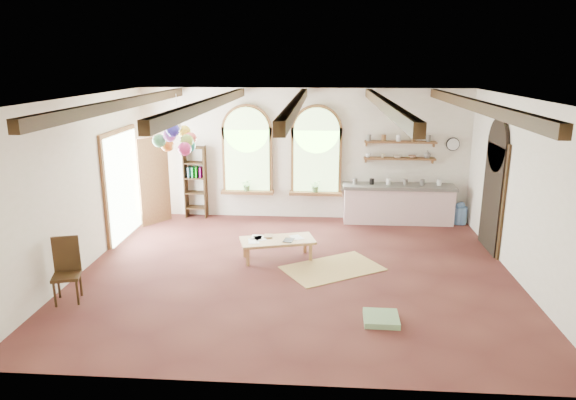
# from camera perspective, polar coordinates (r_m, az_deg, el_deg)

# --- Properties ---
(floor) EXTENTS (8.00, 8.00, 0.00)m
(floor) POSITION_cam_1_polar(r_m,az_deg,el_deg) (9.73, 0.87, -7.92)
(floor) COLOR brown
(floor) RESTS_ON ground
(ceiling_beams) EXTENTS (6.20, 6.80, 0.18)m
(ceiling_beams) POSITION_cam_1_polar(r_m,az_deg,el_deg) (8.97, 0.95, 10.61)
(ceiling_beams) COLOR #362411
(ceiling_beams) RESTS_ON ceiling
(window_left) EXTENTS (1.30, 0.28, 2.20)m
(window_left) POSITION_cam_1_polar(r_m,az_deg,el_deg) (12.69, -4.56, 5.23)
(window_left) COLOR brown
(window_left) RESTS_ON floor
(window_right) EXTENTS (1.30, 0.28, 2.20)m
(window_right) POSITION_cam_1_polar(r_m,az_deg,el_deg) (12.55, 3.16, 5.15)
(window_right) COLOR brown
(window_right) RESTS_ON floor
(left_doorway) EXTENTS (0.10, 1.90, 2.50)m
(left_doorway) POSITION_cam_1_polar(r_m,az_deg,el_deg) (11.92, -17.92, 1.51)
(left_doorway) COLOR brown
(left_doorway) RESTS_ON floor
(right_doorway) EXTENTS (0.10, 1.30, 2.40)m
(right_doorway) POSITION_cam_1_polar(r_m,az_deg,el_deg) (11.32, 21.74, 0.20)
(right_doorway) COLOR black
(right_doorway) RESTS_ON floor
(kitchen_counter) EXTENTS (2.68, 0.62, 0.94)m
(kitchen_counter) POSITION_cam_1_polar(r_m,az_deg,el_deg) (12.71, 12.12, -0.39)
(kitchen_counter) COLOR #F5D0D5
(kitchen_counter) RESTS_ON floor
(wall_shelf_lower) EXTENTS (1.70, 0.24, 0.04)m
(wall_shelf_lower) POSITION_cam_1_polar(r_m,az_deg,el_deg) (12.65, 12.28, 4.52)
(wall_shelf_lower) COLOR brown
(wall_shelf_lower) RESTS_ON wall_back
(wall_shelf_upper) EXTENTS (1.70, 0.24, 0.04)m
(wall_shelf_upper) POSITION_cam_1_polar(r_m,az_deg,el_deg) (12.58, 12.38, 6.31)
(wall_shelf_upper) COLOR brown
(wall_shelf_upper) RESTS_ON wall_back
(wall_clock) EXTENTS (0.32, 0.04, 0.32)m
(wall_clock) POSITION_cam_1_polar(r_m,az_deg,el_deg) (12.90, 17.85, 5.92)
(wall_clock) COLOR black
(wall_clock) RESTS_ON wall_back
(bookshelf) EXTENTS (0.53, 0.32, 1.80)m
(bookshelf) POSITION_cam_1_polar(r_m,az_deg,el_deg) (12.99, -10.25, 1.98)
(bookshelf) COLOR #362411
(bookshelf) RESTS_ON floor
(coffee_table) EXTENTS (1.57, 1.03, 0.41)m
(coffee_table) POSITION_cam_1_polar(r_m,az_deg,el_deg) (10.18, -1.18, -4.64)
(coffee_table) COLOR tan
(coffee_table) RESTS_ON floor
(side_chair) EXTENTS (0.53, 0.53, 1.06)m
(side_chair) POSITION_cam_1_polar(r_m,az_deg,el_deg) (9.23, -23.29, -8.49)
(side_chair) COLOR #362411
(side_chair) RESTS_ON floor
(floor_mat) EXTENTS (2.09, 1.87, 0.02)m
(floor_mat) POSITION_cam_1_polar(r_m,az_deg,el_deg) (9.87, 4.97, -7.57)
(floor_mat) COLOR tan
(floor_mat) RESTS_ON floor
(floor_cushion) EXTENTS (0.54, 0.54, 0.09)m
(floor_cushion) POSITION_cam_1_polar(r_m,az_deg,el_deg) (8.10, 10.31, -12.83)
(floor_cushion) COLOR #76A06E
(floor_cushion) RESTS_ON floor
(water_jug_a) EXTENTS (0.27, 0.27, 0.53)m
(water_jug_a) POSITION_cam_1_polar(r_m,az_deg,el_deg) (13.07, 18.36, -1.55)
(water_jug_a) COLOR #5A88C1
(water_jug_a) RESTS_ON floor
(water_jug_b) EXTENTS (0.28, 0.28, 0.55)m
(water_jug_b) POSITION_cam_1_polar(r_m,az_deg,el_deg) (13.08, 18.66, -1.52)
(water_jug_b) COLOR #5A88C1
(water_jug_b) RESTS_ON floor
(balloon_cluster) EXTENTS (0.83, 0.96, 1.16)m
(balloon_cluster) POSITION_cam_1_polar(r_m,az_deg,el_deg) (10.51, -12.13, 6.70)
(balloon_cluster) COLOR silver
(balloon_cluster) RESTS_ON floor
(table_book) EXTENTS (0.18, 0.25, 0.02)m
(table_book) POSITION_cam_1_polar(r_m,az_deg,el_deg) (10.33, -2.67, -4.01)
(table_book) COLOR olive
(table_book) RESTS_ON coffee_table
(tablet) EXTENTS (0.23, 0.29, 0.01)m
(tablet) POSITION_cam_1_polar(r_m,az_deg,el_deg) (10.10, 0.06, -4.48)
(tablet) COLOR black
(tablet) RESTS_ON coffee_table
(potted_plant_left) EXTENTS (0.27, 0.23, 0.30)m
(potted_plant_left) POSITION_cam_1_polar(r_m,az_deg,el_deg) (12.75, -4.56, 1.69)
(potted_plant_left) COLOR #598C4C
(potted_plant_left) RESTS_ON window_left
(potted_plant_right) EXTENTS (0.27, 0.23, 0.30)m
(potted_plant_right) POSITION_cam_1_polar(r_m,az_deg,el_deg) (12.61, 3.10, 1.56)
(potted_plant_right) COLOR #598C4C
(potted_plant_right) RESTS_ON window_right
(shelf_cup_a) EXTENTS (0.12, 0.10, 0.10)m
(shelf_cup_a) POSITION_cam_1_polar(r_m,az_deg,el_deg) (12.55, 8.89, 4.93)
(shelf_cup_a) COLOR white
(shelf_cup_a) RESTS_ON wall_shelf_lower
(shelf_cup_b) EXTENTS (0.10, 0.10, 0.09)m
(shelf_cup_b) POSITION_cam_1_polar(r_m,az_deg,el_deg) (12.59, 10.49, 4.87)
(shelf_cup_b) COLOR beige
(shelf_cup_b) RESTS_ON wall_shelf_lower
(shelf_bowl_a) EXTENTS (0.22, 0.22, 0.05)m
(shelf_bowl_a) POSITION_cam_1_polar(r_m,az_deg,el_deg) (12.63, 12.06, 4.74)
(shelf_bowl_a) COLOR beige
(shelf_bowl_a) RESTS_ON wall_shelf_lower
(shelf_bowl_b) EXTENTS (0.20, 0.20, 0.06)m
(shelf_bowl_b) POSITION_cam_1_polar(r_m,az_deg,el_deg) (12.69, 13.64, 4.71)
(shelf_bowl_b) COLOR #8C664C
(shelf_bowl_b) RESTS_ON wall_shelf_lower
(shelf_vase) EXTENTS (0.18, 0.18, 0.19)m
(shelf_vase) POSITION_cam_1_polar(r_m,az_deg,el_deg) (12.74, 15.21, 4.94)
(shelf_vase) COLOR slate
(shelf_vase) RESTS_ON wall_shelf_lower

